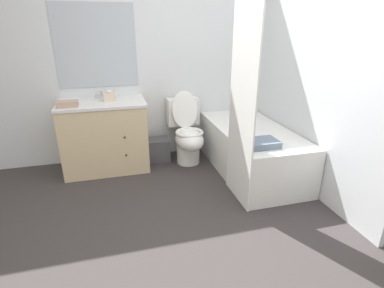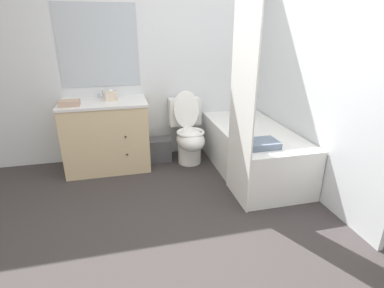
{
  "view_description": "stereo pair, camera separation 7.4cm",
  "coord_description": "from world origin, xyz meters",
  "px_view_note": "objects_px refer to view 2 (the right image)",
  "views": [
    {
      "loc": [
        -0.65,
        -1.95,
        1.63
      ],
      "look_at": [
        0.1,
        0.82,
        0.5
      ],
      "focal_mm": 28.0,
      "sensor_mm": 36.0,
      "label": 1
    },
    {
      "loc": [
        -0.57,
        -1.97,
        1.63
      ],
      "look_at": [
        0.1,
        0.82,
        0.5
      ],
      "focal_mm": 28.0,
      "sensor_mm": 36.0,
      "label": 2
    }
  ],
  "objects_px": {
    "vanity_cabinet": "(107,134)",
    "bath_towel_folded": "(261,144)",
    "bathtub": "(252,150)",
    "sink_faucet": "(103,95)",
    "wastebasket": "(160,149)",
    "tissue_box": "(111,96)",
    "toilet": "(189,133)",
    "hand_towel_folded": "(69,103)"
  },
  "relations": [
    {
      "from": "tissue_box",
      "to": "toilet",
      "type": "bearing_deg",
      "value": -6.53
    },
    {
      "from": "bath_towel_folded",
      "to": "toilet",
      "type": "bearing_deg",
      "value": 116.6
    },
    {
      "from": "sink_faucet",
      "to": "wastebasket",
      "type": "bearing_deg",
      "value": -12.17
    },
    {
      "from": "hand_towel_folded",
      "to": "bath_towel_folded",
      "type": "distance_m",
      "value": 2.06
    },
    {
      "from": "toilet",
      "to": "wastebasket",
      "type": "bearing_deg",
      "value": 162.17
    },
    {
      "from": "wastebasket",
      "to": "bathtub",
      "type": "bearing_deg",
      "value": -29.46
    },
    {
      "from": "sink_faucet",
      "to": "hand_towel_folded",
      "type": "relative_size",
      "value": 0.67
    },
    {
      "from": "sink_faucet",
      "to": "tissue_box",
      "type": "bearing_deg",
      "value": -57.74
    },
    {
      "from": "wastebasket",
      "to": "hand_towel_folded",
      "type": "relative_size",
      "value": 1.36
    },
    {
      "from": "vanity_cabinet",
      "to": "sink_faucet",
      "type": "xyz_separation_m",
      "value": [
        -0.0,
        0.2,
        0.44
      ]
    },
    {
      "from": "bath_towel_folded",
      "to": "tissue_box",
      "type": "bearing_deg",
      "value": 141.85
    },
    {
      "from": "vanity_cabinet",
      "to": "bathtub",
      "type": "height_order",
      "value": "vanity_cabinet"
    },
    {
      "from": "bathtub",
      "to": "hand_towel_folded",
      "type": "height_order",
      "value": "hand_towel_folded"
    },
    {
      "from": "bathtub",
      "to": "bath_towel_folded",
      "type": "distance_m",
      "value": 0.63
    },
    {
      "from": "bathtub",
      "to": "tissue_box",
      "type": "relative_size",
      "value": 10.97
    },
    {
      "from": "bathtub",
      "to": "tissue_box",
      "type": "distance_m",
      "value": 1.76
    },
    {
      "from": "vanity_cabinet",
      "to": "bath_towel_folded",
      "type": "bearing_deg",
      "value": -35.13
    },
    {
      "from": "vanity_cabinet",
      "to": "tissue_box",
      "type": "xyz_separation_m",
      "value": [
        0.09,
        0.05,
        0.45
      ]
    },
    {
      "from": "vanity_cabinet",
      "to": "tissue_box",
      "type": "relative_size",
      "value": 6.71
    },
    {
      "from": "bathtub",
      "to": "hand_towel_folded",
      "type": "distance_m",
      "value": 2.11
    },
    {
      "from": "sink_faucet",
      "to": "tissue_box",
      "type": "height_order",
      "value": "sink_faucet"
    },
    {
      "from": "bathtub",
      "to": "bath_towel_folded",
      "type": "xyz_separation_m",
      "value": [
        -0.16,
        -0.53,
        0.3
      ]
    },
    {
      "from": "bathtub",
      "to": "hand_towel_folded",
      "type": "relative_size",
      "value": 7.5
    },
    {
      "from": "tissue_box",
      "to": "hand_towel_folded",
      "type": "relative_size",
      "value": 0.68
    },
    {
      "from": "tissue_box",
      "to": "bath_towel_folded",
      "type": "bearing_deg",
      "value": -38.15
    },
    {
      "from": "bathtub",
      "to": "wastebasket",
      "type": "xyz_separation_m",
      "value": [
        -1.02,
        0.57,
        -0.13
      ]
    },
    {
      "from": "vanity_cabinet",
      "to": "hand_towel_folded",
      "type": "bearing_deg",
      "value": -156.96
    },
    {
      "from": "toilet",
      "to": "bathtub",
      "type": "bearing_deg",
      "value": -34.85
    },
    {
      "from": "wastebasket",
      "to": "tissue_box",
      "type": "height_order",
      "value": "tissue_box"
    },
    {
      "from": "toilet",
      "to": "hand_towel_folded",
      "type": "relative_size",
      "value": 4.15
    },
    {
      "from": "toilet",
      "to": "bathtub",
      "type": "height_order",
      "value": "toilet"
    },
    {
      "from": "wastebasket",
      "to": "tissue_box",
      "type": "distance_m",
      "value": 0.91
    },
    {
      "from": "hand_towel_folded",
      "to": "bath_towel_folded",
      "type": "relative_size",
      "value": 0.67
    },
    {
      "from": "sink_faucet",
      "to": "hand_towel_folded",
      "type": "distance_m",
      "value": 0.48
    },
    {
      "from": "vanity_cabinet",
      "to": "sink_faucet",
      "type": "relative_size",
      "value": 6.87
    },
    {
      "from": "toilet",
      "to": "tissue_box",
      "type": "relative_size",
      "value": 6.08
    },
    {
      "from": "wastebasket",
      "to": "tissue_box",
      "type": "xyz_separation_m",
      "value": [
        -0.54,
        -0.01,
        0.73
      ]
    },
    {
      "from": "bath_towel_folded",
      "to": "vanity_cabinet",
      "type": "bearing_deg",
      "value": 144.87
    },
    {
      "from": "sink_faucet",
      "to": "toilet",
      "type": "distance_m",
      "value": 1.13
    },
    {
      "from": "vanity_cabinet",
      "to": "wastebasket",
      "type": "height_order",
      "value": "vanity_cabinet"
    },
    {
      "from": "sink_faucet",
      "to": "wastebasket",
      "type": "height_order",
      "value": "sink_faucet"
    },
    {
      "from": "vanity_cabinet",
      "to": "bathtub",
      "type": "distance_m",
      "value": 1.74
    }
  ]
}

